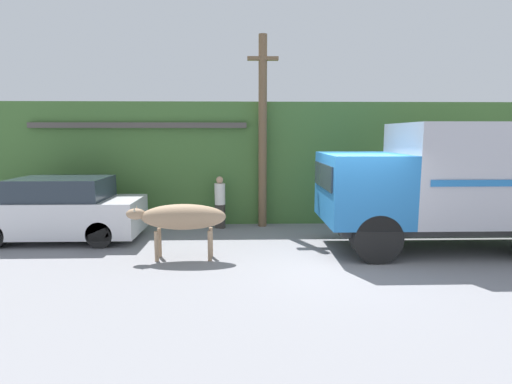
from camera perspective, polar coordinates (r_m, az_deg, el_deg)
name	(u,v)px	position (r m, az deg, el deg)	size (l,w,h in m)	color
ground_plane	(346,262)	(9.18, 12.73, -9.67)	(60.00, 60.00, 0.00)	gray
hillside_embankment	(301,157)	(15.89, 6.48, 4.92)	(32.00, 6.91, 3.77)	#426B33
building_backdrop	(150,171)	(13.87, -14.90, 2.98)	(6.48, 2.70, 3.14)	#B2BCAD
cargo_truck	(457,181)	(10.71, 26.78, 1.47)	(6.08, 2.38, 3.05)	#2D2D2D
brown_cow	(182,218)	(9.05, -10.58, -3.62)	(2.21, 0.57, 1.26)	#9E7F60
parked_suv	(60,210)	(11.72, -26.20, -2.36)	(4.21, 1.76, 1.67)	silver
pedestrian_on_hill	(220,200)	(11.90, -5.17, -1.13)	(0.39, 0.39, 1.56)	#38332D
utility_pole	(263,130)	(11.97, 0.96, 8.89)	(0.90, 0.25, 5.64)	brown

